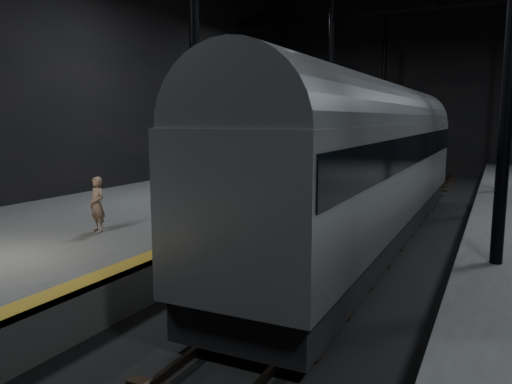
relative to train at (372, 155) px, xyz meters
The scene contains 6 objects.
ground 2.96m from the train, 89.98° to the right, with size 44.00×44.00×0.00m, color black.
platform_left 7.90m from the train, behind, with size 9.00×43.80×1.00m, color #4B4A48.
tactile_strip 3.81m from the train, 169.32° to the right, with size 0.50×43.80×0.01m, color #92641A.
track 2.89m from the train, 89.98° to the right, with size 2.40×43.00×0.24m.
train is the anchor object (origin of this frame).
woman 8.67m from the train, 134.94° to the right, with size 0.55×0.36×1.52m, color #8F6F57.
Camera 1 is at (3.71, -15.63, 4.09)m, focal length 35.00 mm.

